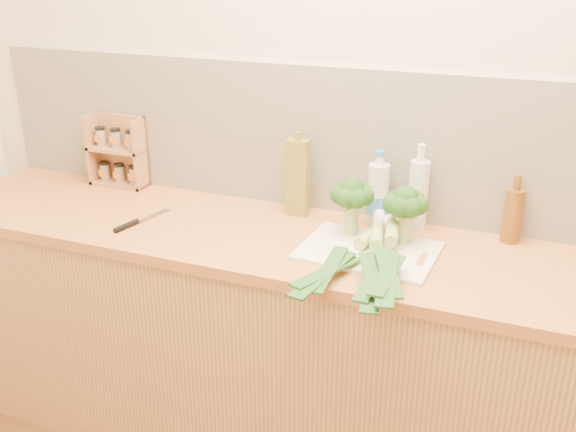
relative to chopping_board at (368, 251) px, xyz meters
name	(u,v)px	position (x,y,z in m)	size (l,w,h in m)	color
room_shell	(372,145)	(-0.08, 0.32, 0.26)	(3.50, 3.50, 3.50)	beige
counter	(342,358)	(-0.08, 0.03, -0.46)	(3.20, 0.62, 0.90)	tan
chopping_board	(368,251)	(0.00, 0.00, 0.00)	(0.43, 0.32, 0.01)	beige
broccoli_left	(352,196)	(-0.09, 0.10, 0.15)	(0.15, 0.15, 0.20)	#99A460
broccoli_right	(405,204)	(0.09, 0.10, 0.14)	(0.15, 0.15, 0.20)	#99A460
leek_front	(358,246)	(-0.03, -0.03, 0.03)	(0.17, 0.65, 0.04)	white
leek_mid	(376,245)	(0.03, -0.05, 0.05)	(0.20, 0.69, 0.04)	white
leek_back	(391,242)	(0.08, -0.05, 0.07)	(0.18, 0.67, 0.04)	white
chefs_knife	(133,223)	(-0.85, -0.09, 0.00)	(0.08, 0.27, 0.02)	silver
spice_rack	(119,155)	(-1.15, 0.27, 0.12)	(0.25, 0.10, 0.29)	#BB7F50
oil_tin	(298,177)	(-0.33, 0.23, 0.14)	(0.08, 0.05, 0.32)	olive
glass_bottle	(418,194)	(0.10, 0.26, 0.12)	(0.07, 0.07, 0.31)	silver
amber_bottle	(513,214)	(0.42, 0.27, 0.09)	(0.06, 0.06, 0.24)	brown
water_bottle	(378,196)	(-0.04, 0.24, 0.10)	(0.08, 0.08, 0.26)	silver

